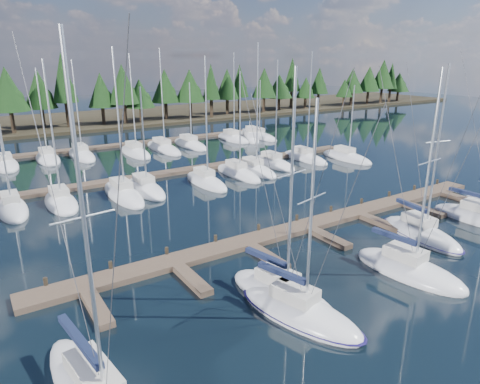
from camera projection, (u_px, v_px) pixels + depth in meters
ground at (230, 192)px, 45.51m from camera, size 260.00×260.00×0.00m
far_shore at (86, 120)px, 93.42m from camera, size 220.00×30.00×0.60m
main_dock at (310, 229)px, 35.34m from camera, size 44.00×6.13×0.90m
back_docks at (158, 156)px, 61.12m from camera, size 50.00×21.80×0.40m
front_sailboat_1 at (299, 312)px, 23.71m from camera, size 4.85×8.49×12.78m
front_sailboat_2 at (282, 294)px, 25.49m from camera, size 4.23×8.04×14.17m
front_sailboat_3 at (409, 269)px, 28.40m from camera, size 3.92×8.07×14.04m
front_sailboat_4 at (421, 233)px, 34.13m from camera, size 4.09×8.34×14.17m
back_sailboat_rows at (178, 161)px, 57.72m from camera, size 44.30×31.27×16.07m
motor_yacht_right at (251, 137)px, 73.27m from camera, size 5.32×8.12×3.85m
tree_line at (98, 90)px, 83.73m from camera, size 184.40×11.75×13.88m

